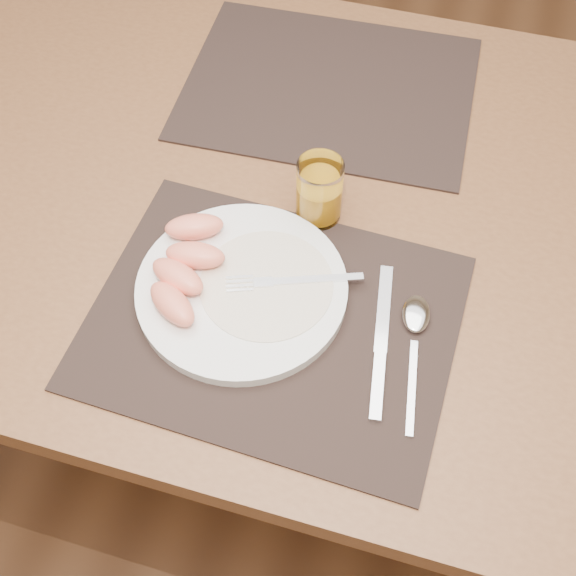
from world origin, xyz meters
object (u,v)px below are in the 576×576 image
at_px(placemat_near, 273,321).
at_px(fork, 282,281).
at_px(plate, 242,289).
at_px(juice_glass, 319,193).
at_px(placemat_far, 329,88).
at_px(table, 303,228).
at_px(spoon, 415,324).
at_px(knife, 380,352).

distance_m(placemat_near, fork, 0.05).
relative_size(placemat_near, plate, 1.67).
bearing_deg(juice_glass, placemat_far, 101.00).
bearing_deg(placemat_far, juice_glass, -79.00).
height_order(table, spoon, spoon).
bearing_deg(placemat_near, juice_glass, 86.85).
distance_m(plate, juice_glass, 0.17).
height_order(table, knife, knife).
distance_m(knife, juice_glass, 0.23).
bearing_deg(juice_glass, knife, -56.20).
bearing_deg(spoon, knife, -124.68).
bearing_deg(knife, placemat_near, 176.33).
height_order(plate, fork, fork).
bearing_deg(fork, knife, -22.06).
xyz_separation_m(plate, knife, (0.19, -0.04, -0.01)).
relative_size(plate, fork, 1.59).
height_order(table, juice_glass, juice_glass).
relative_size(placemat_near, juice_glass, 4.77).
bearing_deg(placemat_far, table, -84.84).
relative_size(table, fork, 8.26).
bearing_deg(table, plate, -98.97).
xyz_separation_m(placemat_far, fork, (0.04, -0.39, 0.02)).
distance_m(table, knife, 0.29).
relative_size(placemat_far, plate, 1.67).
xyz_separation_m(placemat_far, juice_glass, (0.05, -0.26, 0.04)).
relative_size(table, spoon, 7.29).
bearing_deg(juice_glass, fork, -94.93).
height_order(knife, juice_glass, juice_glass).
xyz_separation_m(placemat_far, knife, (0.18, -0.45, 0.00)).
bearing_deg(plate, placemat_near, -30.20).
xyz_separation_m(placemat_near, plate, (-0.05, 0.03, 0.01)).
height_order(table, plate, plate).
relative_size(knife, spoon, 1.14).
distance_m(plate, fork, 0.05).
distance_m(placemat_far, juice_glass, 0.27).
relative_size(plate, spoon, 1.41).
height_order(placemat_near, fork, fork).
height_order(placemat_near, knife, knife).
bearing_deg(juice_glass, table, 129.17).
xyz_separation_m(placemat_near, placemat_far, (-0.04, 0.44, 0.00)).
bearing_deg(table, spoon, -43.07).
bearing_deg(placemat_far, spoon, -62.03).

